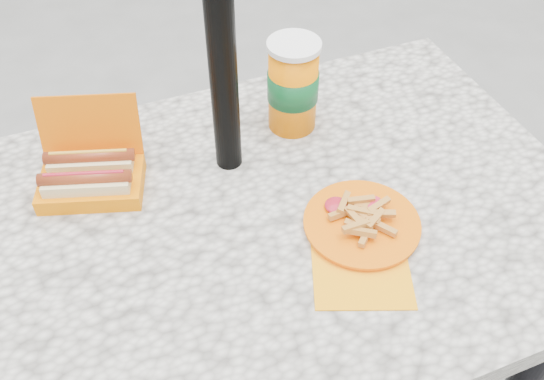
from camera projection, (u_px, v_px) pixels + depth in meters
name	position (u px, v px, depth m)	size (l,w,h in m)	color
picnic_table	(260.00, 256.00, 1.15)	(1.20, 0.80, 0.75)	beige
hotdog_box	(90.00, 175.00, 1.11)	(0.22, 0.20, 0.15)	#E26102
fries_plate	(361.00, 225.00, 1.05)	(0.25, 0.29, 0.04)	orange
soda_cup	(293.00, 86.00, 1.19)	(0.10, 0.10, 0.19)	#FF7A00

